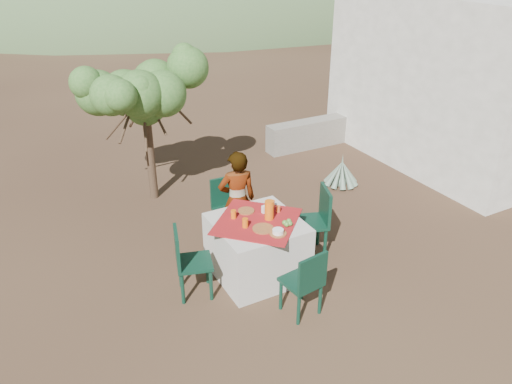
# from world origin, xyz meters

# --- Properties ---
(ground) EXTENTS (160.00, 160.00, 0.00)m
(ground) POSITION_xyz_m (0.00, 0.00, 0.00)
(ground) COLOR #352118
(ground) RESTS_ON ground
(table) EXTENTS (1.30, 1.30, 0.76)m
(table) POSITION_xyz_m (0.24, 0.09, 0.38)
(table) COLOR beige
(table) RESTS_ON ground
(chair_far) EXTENTS (0.41, 0.41, 0.87)m
(chair_far) POSITION_xyz_m (0.30, 1.08, 0.48)
(chair_far) COLOR black
(chair_far) RESTS_ON ground
(chair_near) EXTENTS (0.43, 0.43, 0.84)m
(chair_near) POSITION_xyz_m (0.33, -0.86, 0.47)
(chair_near) COLOR black
(chair_near) RESTS_ON ground
(chair_left) EXTENTS (0.50, 0.50, 0.88)m
(chair_left) POSITION_xyz_m (-0.67, 0.10, 0.49)
(chair_left) COLOR black
(chair_left) RESTS_ON ground
(chair_right) EXTENTS (0.56, 0.56, 0.95)m
(chair_right) POSITION_xyz_m (1.14, 0.14, 0.53)
(chair_right) COLOR black
(chair_right) RESTS_ON ground
(person) EXTENTS (0.56, 0.43, 1.39)m
(person) POSITION_xyz_m (0.32, 0.79, 0.70)
(person) COLOR #8C6651
(person) RESTS_ON ground
(shrub_tree) EXTENTS (1.78, 1.75, 2.09)m
(shrub_tree) POSITION_xyz_m (-0.20, 2.78, 1.65)
(shrub_tree) COLOR #4C3A26
(shrub_tree) RESTS_ON ground
(agave) EXTENTS (0.59, 0.59, 0.63)m
(agave) POSITION_xyz_m (2.72, 1.65, 0.21)
(agave) COLOR slate
(agave) RESTS_ON ground
(guesthouse) EXTENTS (3.20, 4.20, 3.00)m
(guesthouse) POSITION_xyz_m (5.60, 1.80, 1.50)
(guesthouse) COLOR white
(guesthouse) RESTS_ON ground
(stone_wall) EXTENTS (2.60, 0.35, 0.55)m
(stone_wall) POSITION_xyz_m (3.60, 3.40, 0.28)
(stone_wall) COLOR gray
(stone_wall) RESTS_ON ground
(plate_far) EXTENTS (0.21, 0.21, 0.01)m
(plate_far) POSITION_xyz_m (0.23, 0.36, 0.77)
(plate_far) COLOR brown
(plate_far) RESTS_ON table
(plate_near) EXTENTS (0.26, 0.26, 0.01)m
(plate_near) POSITION_xyz_m (0.21, -0.12, 0.77)
(plate_near) COLOR brown
(plate_near) RESTS_ON table
(glass_far) EXTENTS (0.07, 0.07, 0.11)m
(glass_far) POSITION_xyz_m (0.02, 0.28, 0.82)
(glass_far) COLOR orange
(glass_far) RESTS_ON table
(glass_near) EXTENTS (0.07, 0.07, 0.11)m
(glass_near) POSITION_xyz_m (0.05, 0.03, 0.82)
(glass_near) COLOR orange
(glass_near) RESTS_ON table
(juice_pitcher) EXTENTS (0.11, 0.11, 0.24)m
(juice_pitcher) POSITION_xyz_m (0.39, 0.06, 0.88)
(juice_pitcher) COLOR orange
(juice_pitcher) RESTS_ON table
(bowl_plate) EXTENTS (0.20, 0.20, 0.01)m
(bowl_plate) POSITION_xyz_m (0.31, -0.29, 0.77)
(bowl_plate) COLOR brown
(bowl_plate) RESTS_ON table
(white_bowl) EXTENTS (0.13, 0.13, 0.05)m
(white_bowl) POSITION_xyz_m (0.31, -0.29, 0.80)
(white_bowl) COLOR white
(white_bowl) RESTS_ON bowl_plate
(jar_left) EXTENTS (0.05, 0.05, 0.08)m
(jar_left) POSITION_xyz_m (0.57, 0.16, 0.80)
(jar_left) COLOR orange
(jar_left) RESTS_ON table
(jar_right) EXTENTS (0.06, 0.06, 0.10)m
(jar_right) POSITION_xyz_m (0.57, 0.30, 0.81)
(jar_right) COLOR orange
(jar_right) RESTS_ON table
(napkin_holder) EXTENTS (0.08, 0.05, 0.10)m
(napkin_holder) POSITION_xyz_m (0.42, 0.22, 0.81)
(napkin_holder) COLOR white
(napkin_holder) RESTS_ON table
(fruit_cluster) EXTENTS (0.13, 0.12, 0.06)m
(fruit_cluster) POSITION_xyz_m (0.51, -0.17, 0.79)
(fruit_cluster) COLOR #508D33
(fruit_cluster) RESTS_ON table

